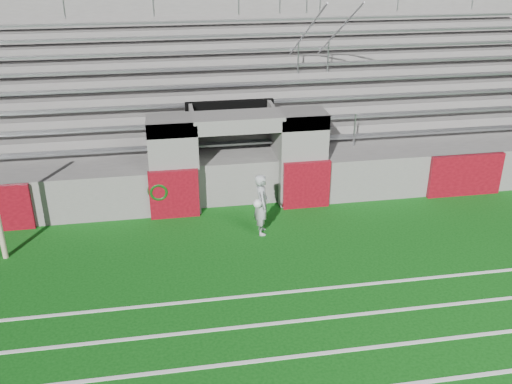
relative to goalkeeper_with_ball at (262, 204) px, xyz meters
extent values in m
plane|color=#0C490F|center=(-0.33, -1.69, -0.80)|extent=(90.00, 90.00, 0.00)
cube|color=white|center=(-0.33, -4.69, -0.80)|extent=(28.00, 0.09, 0.01)
cube|color=white|center=(-0.33, -3.69, -0.80)|extent=(28.00, 0.09, 0.01)
cube|color=white|center=(-0.33, -2.69, -0.80)|extent=(28.00, 0.09, 0.01)
cube|color=slate|center=(7.37, 1.48, -0.18)|extent=(10.60, 0.35, 1.25)
cube|color=slate|center=(-2.13, 1.81, 0.50)|extent=(1.20, 1.00, 2.60)
cube|color=slate|center=(1.47, 1.81, 0.50)|extent=(1.20, 1.00, 2.60)
cube|color=black|center=(-0.33, 3.51, 0.45)|extent=(2.60, 0.20, 2.50)
cube|color=slate|center=(-1.48, 2.41, 0.45)|extent=(0.10, 2.20, 2.50)
cube|color=slate|center=(0.82, 2.41, 0.45)|extent=(0.10, 2.20, 2.50)
cube|color=slate|center=(-0.33, 1.81, 1.60)|extent=(4.80, 1.00, 0.40)
cube|color=slate|center=(-0.33, 5.66, 0.35)|extent=(26.00, 8.00, 0.20)
cube|color=slate|center=(-0.33, 5.66, -0.28)|extent=(26.00, 8.00, 1.05)
cube|color=#5F0812|center=(-2.13, 1.25, -0.13)|extent=(1.30, 0.15, 1.35)
cube|color=#5F0812|center=(1.47, 1.25, -0.13)|extent=(1.30, 0.15, 1.35)
cube|color=#5F0812|center=(6.17, 1.25, -0.18)|extent=(2.20, 0.15, 1.25)
cube|color=gray|center=(-0.33, 2.73, 0.67)|extent=(23.00, 0.28, 0.06)
cube|color=slate|center=(-0.33, 3.58, 0.64)|extent=(24.00, 0.75, 0.38)
cube|color=gray|center=(-0.33, 3.48, 1.05)|extent=(23.00, 0.28, 0.06)
cube|color=slate|center=(-0.33, 4.33, 0.83)|extent=(24.00, 0.75, 0.76)
cube|color=gray|center=(-0.33, 4.23, 1.43)|extent=(23.00, 0.28, 0.06)
cube|color=slate|center=(-0.33, 5.08, 1.02)|extent=(24.00, 0.75, 1.14)
cube|color=gray|center=(-0.33, 4.98, 1.81)|extent=(23.00, 0.28, 0.06)
cube|color=slate|center=(-0.33, 5.83, 1.21)|extent=(24.00, 0.75, 1.52)
cube|color=gray|center=(-0.33, 5.73, 2.19)|extent=(23.00, 0.28, 0.06)
cube|color=slate|center=(-0.33, 6.58, 1.40)|extent=(24.00, 0.75, 1.90)
cube|color=gray|center=(-0.33, 6.48, 2.57)|extent=(23.00, 0.28, 0.06)
cube|color=slate|center=(-0.33, 7.33, 1.59)|extent=(24.00, 0.75, 2.28)
cube|color=gray|center=(-0.33, 7.23, 2.95)|extent=(23.00, 0.28, 0.06)
cube|color=slate|center=(-0.33, 8.08, 1.78)|extent=(24.00, 0.75, 2.66)
cube|color=gray|center=(-0.33, 7.98, 3.33)|extent=(23.00, 0.28, 0.06)
cube|color=slate|center=(-0.33, 8.76, 1.84)|extent=(26.00, 0.60, 5.29)
cylinder|color=#A5A8AD|center=(2.17, 2.46, 0.95)|extent=(0.05, 0.05, 1.00)
cylinder|color=#A5A8AD|center=(2.17, 5.46, 2.47)|extent=(0.05, 0.05, 1.00)
cylinder|color=#A5A8AD|center=(2.17, 5.46, 2.97)|extent=(0.05, 6.02, 3.08)
cylinder|color=#A5A8AD|center=(3.17, 2.46, 0.95)|extent=(0.05, 0.05, 1.00)
cylinder|color=#A5A8AD|center=(3.17, 5.46, 2.47)|extent=(0.05, 0.05, 1.00)
cylinder|color=#A5A8AD|center=(3.17, 5.46, 2.97)|extent=(0.05, 6.02, 3.08)
cylinder|color=#A5A8AD|center=(-5.33, 8.46, 4.04)|extent=(0.05, 0.05, 1.10)
imported|color=#9FA4A8|center=(0.00, 0.01, 0.00)|extent=(0.42, 0.61, 1.60)
sphere|color=white|center=(-0.14, -0.19, 0.12)|extent=(0.22, 0.22, 0.22)
torus|color=#0C3D12|center=(-2.52, 1.26, 0.00)|extent=(0.59, 0.11, 0.59)
torus|color=#0C3E0D|center=(-2.52, 1.21, -0.02)|extent=(0.50, 0.10, 0.50)
camera|label=1|loc=(-2.30, -12.57, 6.20)|focal=40.00mm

